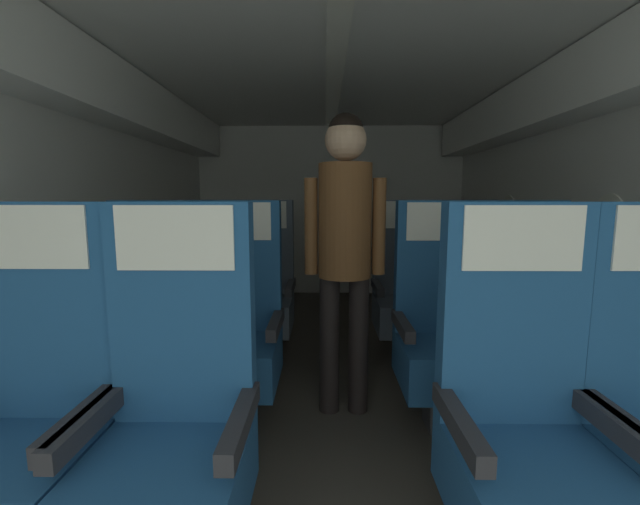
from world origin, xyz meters
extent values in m
cube|color=#3D3833|center=(0.00, 2.60, -0.01)|extent=(3.48, 5.59, 0.02)
cube|color=silver|center=(-1.64, 2.60, 1.04)|extent=(0.08, 5.19, 2.07)
cube|color=silver|center=(1.64, 2.60, 1.04)|extent=(0.08, 5.19, 2.07)
cube|color=silver|center=(0.00, 2.60, 2.07)|extent=(3.36, 5.19, 0.06)
cube|color=silver|center=(0.00, 5.21, 1.04)|extent=(3.36, 0.06, 2.07)
cube|color=white|center=(-1.46, 2.60, 1.85)|extent=(0.28, 4.99, 0.36)
cube|color=white|center=(1.46, 2.60, 1.85)|extent=(0.28, 4.99, 0.36)
cube|color=white|center=(0.00, 2.60, 2.03)|extent=(0.12, 4.68, 0.02)
cylinder|color=white|center=(1.60, 2.60, 1.08)|extent=(0.01, 0.26, 0.26)
cylinder|color=white|center=(1.60, 3.90, 1.08)|extent=(0.01, 0.26, 0.26)
cube|color=navy|center=(-0.99, 1.31, 0.34)|extent=(0.45, 0.46, 0.23)
cube|color=navy|center=(-0.99, 1.50, 0.81)|extent=(0.45, 0.08, 0.72)
cube|color=#28282D|center=(-0.77, 1.31, 0.55)|extent=(0.05, 0.39, 0.06)
cube|color=silver|center=(-0.99, 1.46, 1.06)|extent=(0.36, 0.01, 0.20)
cube|color=navy|center=(-0.53, 1.29, 0.34)|extent=(0.45, 0.46, 0.23)
cube|color=navy|center=(-0.53, 1.48, 0.81)|extent=(0.45, 0.08, 0.72)
cube|color=#28282D|center=(-0.31, 1.29, 0.55)|extent=(0.05, 0.39, 0.06)
cube|color=#28282D|center=(-0.75, 1.29, 0.55)|extent=(0.05, 0.39, 0.06)
cube|color=silver|center=(-0.53, 1.43, 1.06)|extent=(0.36, 0.01, 0.20)
cube|color=#28282D|center=(0.77, 1.30, 0.55)|extent=(0.05, 0.39, 0.06)
cube|color=navy|center=(0.53, 1.29, 0.34)|extent=(0.45, 0.46, 0.23)
cube|color=navy|center=(0.53, 1.48, 0.81)|extent=(0.45, 0.08, 0.72)
cube|color=#28282D|center=(0.75, 1.29, 0.55)|extent=(0.05, 0.39, 0.06)
cube|color=#28282D|center=(0.32, 1.29, 0.55)|extent=(0.05, 0.39, 0.06)
cube|color=silver|center=(0.53, 1.44, 1.06)|extent=(0.36, 0.01, 0.20)
cube|color=#38383D|center=(-0.99, 2.19, 0.11)|extent=(0.16, 0.17, 0.23)
cube|color=navy|center=(-0.99, 2.19, 0.34)|extent=(0.45, 0.46, 0.23)
cube|color=navy|center=(-0.99, 2.38, 0.81)|extent=(0.45, 0.08, 0.72)
cube|color=#28282D|center=(-0.78, 2.19, 0.55)|extent=(0.05, 0.39, 0.06)
cube|color=#28282D|center=(-1.21, 2.19, 0.55)|extent=(0.05, 0.39, 0.06)
cube|color=silver|center=(-0.99, 2.33, 1.06)|extent=(0.36, 0.01, 0.20)
cube|color=#38383D|center=(-0.54, 2.20, 0.11)|extent=(0.16, 0.17, 0.23)
cube|color=navy|center=(-0.54, 2.20, 0.34)|extent=(0.45, 0.46, 0.23)
cube|color=navy|center=(-0.54, 2.39, 0.81)|extent=(0.45, 0.08, 0.72)
cube|color=#28282D|center=(-0.32, 2.20, 0.55)|extent=(0.05, 0.39, 0.06)
cube|color=#28282D|center=(-0.75, 2.20, 0.55)|extent=(0.05, 0.39, 0.06)
cube|color=silver|center=(-0.54, 2.34, 1.06)|extent=(0.36, 0.01, 0.20)
cube|color=#38383D|center=(0.98, 2.18, 0.11)|extent=(0.16, 0.17, 0.23)
cube|color=navy|center=(0.98, 2.18, 0.34)|extent=(0.45, 0.46, 0.23)
cube|color=navy|center=(0.98, 2.37, 0.81)|extent=(0.45, 0.08, 0.72)
cube|color=#28282D|center=(1.20, 2.18, 0.55)|extent=(0.05, 0.39, 0.06)
cube|color=#28282D|center=(0.76, 2.18, 0.55)|extent=(0.05, 0.39, 0.06)
cube|color=silver|center=(0.98, 2.33, 1.06)|extent=(0.36, 0.01, 0.20)
cube|color=#38383D|center=(0.54, 2.19, 0.11)|extent=(0.16, 0.17, 0.23)
cube|color=navy|center=(0.54, 2.19, 0.34)|extent=(0.45, 0.46, 0.23)
cube|color=navy|center=(0.54, 2.38, 0.81)|extent=(0.45, 0.08, 0.72)
cube|color=#28282D|center=(0.76, 2.19, 0.55)|extent=(0.05, 0.39, 0.06)
cube|color=#28282D|center=(0.33, 2.19, 0.55)|extent=(0.05, 0.39, 0.06)
cube|color=silver|center=(0.54, 2.33, 1.06)|extent=(0.36, 0.01, 0.20)
cube|color=#38383D|center=(-0.98, 3.07, 0.11)|extent=(0.16, 0.17, 0.23)
cube|color=#4C5666|center=(-0.98, 3.07, 0.34)|extent=(0.45, 0.46, 0.23)
cube|color=#4C5666|center=(-0.98, 3.26, 0.81)|extent=(0.45, 0.08, 0.72)
cube|color=#28282D|center=(-0.76, 3.07, 0.55)|extent=(0.05, 0.39, 0.06)
cube|color=#28282D|center=(-1.20, 3.07, 0.55)|extent=(0.05, 0.39, 0.06)
cube|color=silver|center=(-0.98, 3.21, 1.06)|extent=(0.36, 0.01, 0.20)
cube|color=#38383D|center=(-0.53, 3.06, 0.11)|extent=(0.16, 0.17, 0.23)
cube|color=#4C5666|center=(-0.53, 3.06, 0.34)|extent=(0.45, 0.46, 0.23)
cube|color=#4C5666|center=(-0.53, 3.25, 0.81)|extent=(0.45, 0.08, 0.72)
cube|color=#28282D|center=(-0.32, 3.06, 0.55)|extent=(0.05, 0.39, 0.06)
cube|color=#28282D|center=(-0.75, 3.06, 0.55)|extent=(0.05, 0.39, 0.06)
cube|color=silver|center=(-0.53, 3.20, 1.06)|extent=(0.36, 0.01, 0.20)
cube|color=#38383D|center=(0.98, 3.07, 0.11)|extent=(0.16, 0.17, 0.23)
cube|color=#4C5666|center=(0.98, 3.07, 0.34)|extent=(0.45, 0.46, 0.23)
cube|color=#4C5666|center=(0.98, 3.26, 0.81)|extent=(0.45, 0.08, 0.72)
cube|color=#28282D|center=(1.20, 3.07, 0.55)|extent=(0.05, 0.39, 0.06)
cube|color=#28282D|center=(0.76, 3.07, 0.55)|extent=(0.05, 0.39, 0.06)
cube|color=silver|center=(0.98, 3.21, 1.06)|extent=(0.36, 0.01, 0.20)
cube|color=#38383D|center=(0.53, 3.06, 0.11)|extent=(0.16, 0.17, 0.23)
cube|color=#4C5666|center=(0.53, 3.06, 0.34)|extent=(0.45, 0.46, 0.23)
cube|color=#4C5666|center=(0.53, 3.25, 0.81)|extent=(0.45, 0.08, 0.72)
cube|color=#28282D|center=(0.75, 3.06, 0.55)|extent=(0.05, 0.39, 0.06)
cube|color=#28282D|center=(0.31, 3.06, 0.55)|extent=(0.05, 0.39, 0.06)
cube|color=silver|center=(0.53, 3.21, 1.06)|extent=(0.36, 0.01, 0.20)
cylinder|color=black|center=(-0.04, 2.35, 0.38)|extent=(0.11, 0.11, 0.76)
cylinder|color=black|center=(0.12, 2.35, 0.38)|extent=(0.11, 0.11, 0.76)
cylinder|color=brown|center=(0.04, 2.35, 1.06)|extent=(0.28, 0.28, 0.60)
cylinder|color=brown|center=(-0.14, 2.35, 1.03)|extent=(0.07, 0.07, 0.51)
cylinder|color=brown|center=(0.22, 2.35, 1.03)|extent=(0.07, 0.07, 0.51)
sphere|color=tan|center=(0.04, 2.35, 1.48)|extent=(0.22, 0.22, 0.22)
sphere|color=black|center=(0.04, 2.35, 1.52)|extent=(0.18, 0.18, 0.18)
camera|label=1|loc=(-0.07, 0.22, 1.18)|focal=22.58mm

